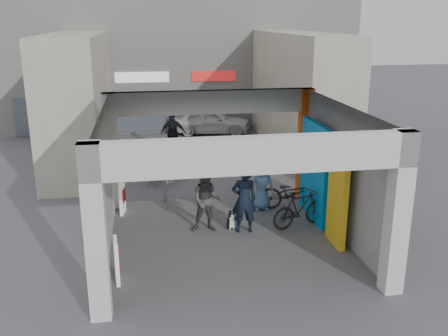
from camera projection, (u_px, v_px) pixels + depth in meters
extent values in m
plane|color=#535358|center=(222.00, 225.00, 13.97)|extent=(90.00, 90.00, 0.00)
cube|color=silver|center=(96.00, 234.00, 9.22)|extent=(0.40, 0.40, 3.50)
cube|color=silver|center=(112.00, 151.00, 14.89)|extent=(0.40, 0.40, 3.50)
cube|color=silver|center=(398.00, 214.00, 10.15)|extent=(0.40, 0.40, 3.50)
cube|color=#E0510D|center=(305.00, 144.00, 15.82)|extent=(0.40, 0.40, 3.50)
plane|color=beige|center=(106.00, 183.00, 12.05)|extent=(0.00, 6.40, 6.40)
plane|color=#9F9FA4|center=(341.00, 171.00, 12.98)|extent=(0.00, 6.40, 6.40)
cube|color=#0D88D9|center=(314.00, 171.00, 14.17)|extent=(0.15, 2.00, 2.80)
cube|color=yellow|center=(338.00, 192.00, 12.47)|extent=(0.15, 1.00, 2.80)
plane|color=silver|center=(228.00, 108.00, 12.01)|extent=(6.40, 6.40, 0.00)
cube|color=silver|center=(211.00, 102.00, 14.99)|extent=(6.40, 0.30, 0.70)
cube|color=silver|center=(256.00, 155.00, 9.23)|extent=(6.40, 0.30, 0.70)
cube|color=white|center=(210.00, 103.00, 15.17)|extent=(4.20, 0.05, 0.55)
cube|color=silver|center=(179.00, 49.00, 26.03)|extent=(18.00, 4.00, 8.00)
cube|color=#515966|center=(184.00, 113.00, 24.97)|extent=(16.20, 0.06, 1.80)
cube|color=white|center=(142.00, 77.00, 24.14)|extent=(2.60, 0.06, 0.50)
cube|color=red|center=(214.00, 76.00, 24.68)|extent=(2.20, 0.06, 0.50)
cube|color=#C0B89F|center=(79.00, 99.00, 19.63)|extent=(2.00, 9.00, 5.00)
cube|color=#C0B89F|center=(299.00, 94.00, 21.02)|extent=(2.00, 9.00, 5.00)
cylinder|color=gray|center=(165.00, 188.00, 15.71)|extent=(0.09, 0.09, 0.86)
cylinder|color=gray|center=(209.00, 183.00, 16.22)|extent=(0.09, 0.09, 0.83)
cylinder|color=gray|center=(262.00, 181.00, 16.36)|extent=(0.09, 0.09, 0.85)
cube|color=white|center=(117.00, 261.00, 10.89)|extent=(0.13, 0.56, 1.00)
cube|color=red|center=(118.00, 258.00, 10.88)|extent=(0.08, 0.39, 0.40)
cube|color=white|center=(122.00, 197.00, 14.73)|extent=(0.17, 0.56, 1.00)
cube|color=red|center=(124.00, 195.00, 14.72)|extent=(0.10, 0.39, 0.40)
cylinder|color=#B1B0B6|center=(169.00, 172.00, 17.54)|extent=(0.06, 0.06, 0.72)
cylinder|color=#B1B0B6|center=(170.00, 182.00, 17.64)|extent=(0.44, 0.44, 0.02)
cylinder|color=#B1B0B6|center=(169.00, 163.00, 17.43)|extent=(0.70, 0.70, 0.05)
cube|color=#B1B0B6|center=(152.00, 179.00, 17.29)|extent=(0.38, 0.38, 0.45)
cube|color=#B1B0B6|center=(152.00, 165.00, 17.33)|extent=(0.38, 0.05, 0.45)
cube|color=#B1B0B6|center=(182.00, 171.00, 18.13)|extent=(0.38, 0.38, 0.45)
cube|color=#B1B0B6|center=(182.00, 158.00, 18.17)|extent=(0.38, 0.05, 0.45)
cube|color=#B1B0B6|center=(160.00, 171.00, 18.10)|extent=(0.38, 0.38, 0.45)
cube|color=#B1B0B6|center=(159.00, 158.00, 18.14)|extent=(0.38, 0.05, 0.45)
cube|color=black|center=(138.00, 162.00, 19.61)|extent=(1.08, 0.54, 0.27)
cube|color=#195924|center=(138.00, 160.00, 19.44)|extent=(0.90, 0.31, 0.16)
cube|color=#195924|center=(138.00, 154.00, 19.52)|extent=(0.90, 0.31, 0.16)
cube|color=#195924|center=(137.00, 149.00, 19.59)|extent=(0.90, 0.31, 0.16)
cube|color=#195924|center=(203.00, 151.00, 21.17)|extent=(0.55, 0.50, 0.28)
cube|color=navy|center=(203.00, 145.00, 21.09)|extent=(0.55, 0.50, 0.28)
cube|color=black|center=(231.00, 224.00, 13.81)|extent=(0.21, 0.28, 0.21)
cube|color=black|center=(232.00, 220.00, 13.66)|extent=(0.17, 0.14, 0.32)
cube|color=white|center=(232.00, 222.00, 13.59)|extent=(0.13, 0.03, 0.30)
cylinder|color=white|center=(230.00, 226.00, 13.63)|extent=(0.04, 0.04, 0.25)
cylinder|color=white|center=(234.00, 226.00, 13.65)|extent=(0.04, 0.04, 0.25)
sphere|color=black|center=(232.00, 214.00, 13.58)|extent=(0.17, 0.17, 0.17)
cube|color=white|center=(232.00, 216.00, 13.51)|extent=(0.07, 0.11, 0.05)
cone|color=black|center=(230.00, 211.00, 13.59)|extent=(0.06, 0.06, 0.07)
cone|color=black|center=(233.00, 211.00, 13.60)|extent=(0.06, 0.06, 0.07)
imported|color=black|center=(244.00, 200.00, 13.33)|extent=(0.70, 0.48, 1.84)
imported|color=#434346|center=(207.00, 200.00, 13.41)|extent=(0.91, 0.75, 1.74)
imported|color=#567CA7|center=(262.00, 186.00, 14.97)|extent=(0.74, 0.49, 1.48)
imported|color=black|center=(173.00, 133.00, 21.01)|extent=(1.12, 0.61, 1.81)
imported|color=black|center=(293.00, 193.00, 14.99)|extent=(2.07, 1.22, 1.03)
imported|color=black|center=(300.00, 209.00, 13.76)|extent=(1.83, 1.03, 1.06)
imported|color=silver|center=(211.00, 121.00, 24.79)|extent=(4.12, 2.26, 1.33)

